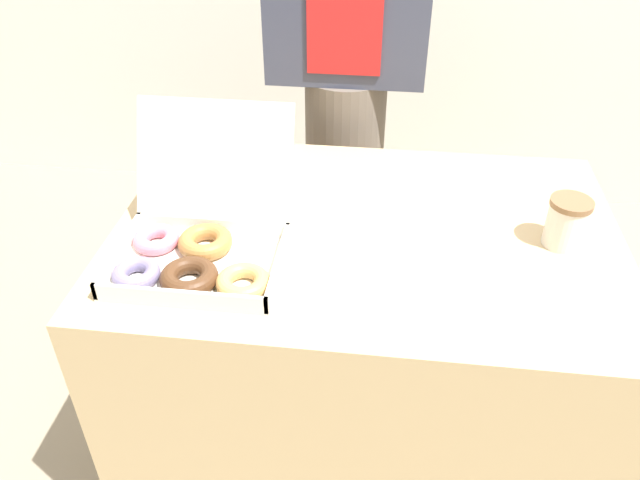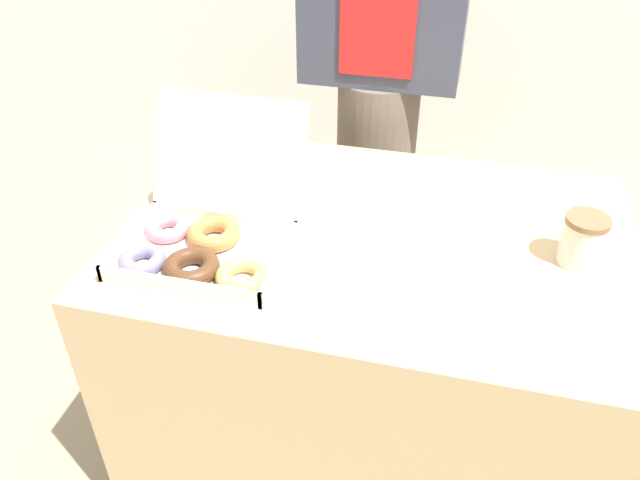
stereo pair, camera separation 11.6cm
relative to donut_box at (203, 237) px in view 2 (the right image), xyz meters
The scene contains 5 objects.
ground_plane 0.86m from the donut_box, 26.00° to the left, with size 14.00×14.00×0.00m, color gray.
table 0.55m from the donut_box, 26.00° to the left, with size 1.10×0.76×0.74m.
donut_box is the anchor object (origin of this frame).
coffee_cup 0.76m from the donut_box, 11.67° to the left, with size 0.09×0.09×0.11m.
person_customer 0.81m from the donut_box, 73.27° to the left, with size 0.44×0.24×1.62m.
Camera 2 is at (0.15, -1.10, 1.51)m, focal length 35.00 mm.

